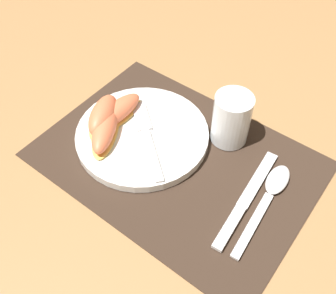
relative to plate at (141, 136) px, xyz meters
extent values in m
plane|color=#A37547|center=(0.08, 0.00, -0.01)|extent=(3.00, 3.00, 0.00)
cube|color=#38281E|center=(0.08, 0.00, -0.01)|extent=(0.47, 0.33, 0.00)
cylinder|color=white|center=(0.00, 0.00, 0.00)|extent=(0.24, 0.24, 0.02)
cylinder|color=silver|center=(0.12, 0.10, 0.04)|extent=(0.07, 0.07, 0.10)
cylinder|color=orange|center=(0.12, 0.10, 0.01)|extent=(0.05, 0.05, 0.04)
cube|color=silver|center=(0.22, -0.06, 0.00)|extent=(0.02, 0.09, 0.01)
cube|color=silver|center=(0.21, 0.05, -0.01)|extent=(0.03, 0.13, 0.01)
cube|color=silver|center=(0.25, -0.03, -0.01)|extent=(0.03, 0.13, 0.01)
ellipsoid|color=silver|center=(0.24, 0.07, 0.00)|extent=(0.04, 0.07, 0.01)
cube|color=silver|center=(0.05, -0.03, 0.01)|extent=(0.10, 0.08, 0.00)
cube|color=silver|center=(-0.02, 0.03, 0.01)|extent=(0.07, 0.07, 0.00)
ellipsoid|color=#F7C656|center=(-0.06, 0.00, 0.01)|extent=(0.05, 0.12, 0.01)
ellipsoid|color=#F2754C|center=(-0.06, 0.00, 0.02)|extent=(0.05, 0.12, 0.03)
ellipsoid|color=#F7C656|center=(-0.07, -0.02, 0.01)|extent=(0.08, 0.11, 0.01)
ellipsoid|color=#F2754C|center=(-0.07, -0.02, 0.03)|extent=(0.08, 0.11, 0.04)
ellipsoid|color=#F7C656|center=(-0.05, -0.04, 0.01)|extent=(0.10, 0.13, 0.01)
ellipsoid|color=#F2754C|center=(-0.05, -0.04, 0.03)|extent=(0.10, 0.13, 0.04)
camera|label=1|loc=(0.32, -0.34, 0.53)|focal=42.00mm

